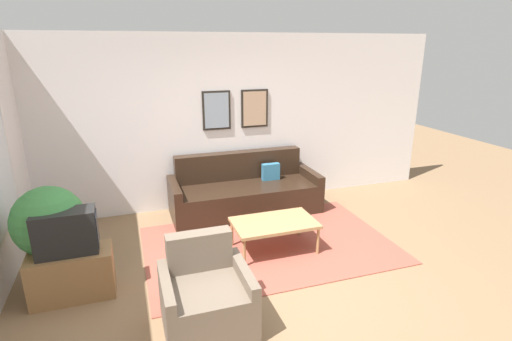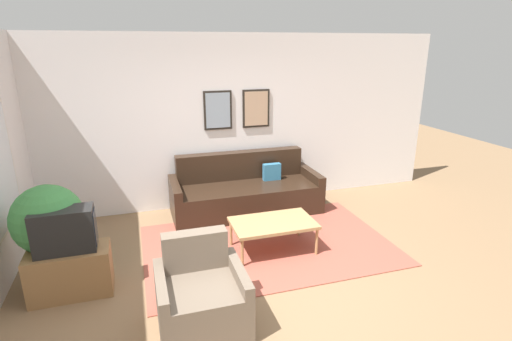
% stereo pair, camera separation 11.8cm
% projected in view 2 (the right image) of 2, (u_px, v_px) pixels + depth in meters
% --- Properties ---
extents(ground_plane, '(16.00, 16.00, 0.00)m').
position_uv_depth(ground_plane, '(254.00, 294.00, 4.23)').
color(ground_plane, '#846647').
extents(area_rug, '(3.18, 2.08, 0.01)m').
position_uv_depth(area_rug, '(268.00, 245.00, 5.25)').
color(area_rug, '#9E4C3D').
rests_on(area_rug, ground_plane).
extents(wall_back, '(8.00, 0.09, 2.70)m').
position_uv_depth(wall_back, '(205.00, 123.00, 6.22)').
color(wall_back, silver).
rests_on(wall_back, ground_plane).
extents(couch, '(2.28, 0.90, 0.89)m').
position_uv_depth(couch, '(245.00, 192.00, 6.26)').
color(couch, black).
rests_on(couch, ground_plane).
extents(coffee_table, '(1.04, 0.63, 0.40)m').
position_uv_depth(coffee_table, '(273.00, 224.00, 5.02)').
color(coffee_table, '#A87F51').
rests_on(coffee_table, ground_plane).
extents(tv_stand, '(0.81, 0.40, 0.51)m').
position_uv_depth(tv_stand, '(71.00, 272.00, 4.17)').
color(tv_stand, olive).
rests_on(tv_stand, ground_plane).
extents(tv, '(0.60, 0.28, 0.46)m').
position_uv_depth(tv, '(64.00, 230.00, 4.02)').
color(tv, black).
rests_on(tv, tv_stand).
extents(armchair, '(0.80, 0.76, 0.83)m').
position_uv_depth(armchair, '(201.00, 297.00, 3.70)').
color(armchair, '#6B5B4C').
rests_on(armchair, ground_plane).
extents(potted_plant_tall, '(0.74, 0.74, 1.14)m').
position_uv_depth(potted_plant_tall, '(48.00, 221.00, 4.20)').
color(potted_plant_tall, '#935638').
rests_on(potted_plant_tall, ground_plane).
extents(potted_plant_by_window, '(0.40, 0.40, 0.71)m').
position_uv_depth(potted_plant_by_window, '(71.00, 220.00, 4.99)').
color(potted_plant_by_window, slate).
rests_on(potted_plant_by_window, ground_plane).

